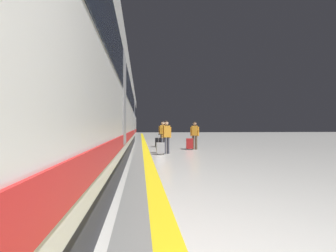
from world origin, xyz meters
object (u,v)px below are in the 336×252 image
(suitcase_mid, at_px, (190,144))
(passenger_near, at_px, (166,134))
(passenger_mid, at_px, (195,133))
(suitcase_near, at_px, (160,148))
(passenger_far, at_px, (163,132))
(suitcase_far, at_px, (158,142))
(high_speed_train, at_px, (94,97))

(suitcase_mid, bearing_deg, passenger_near, -127.99)
(passenger_mid, xyz_separation_m, suitcase_mid, (-0.32, -0.12, -0.59))
(suitcase_near, height_order, passenger_mid, passenger_mid)
(passenger_near, xyz_separation_m, suitcase_mid, (1.54, 1.97, -0.58))
(passenger_far, relative_size, suitcase_far, 1.69)
(passenger_mid, distance_m, suitcase_far, 2.72)
(passenger_near, height_order, suitcase_near, passenger_near)
(passenger_mid, distance_m, suitcase_mid, 0.68)
(passenger_mid, bearing_deg, high_speed_train, -142.06)
(passenger_mid, distance_m, passenger_far, 2.63)
(passenger_near, relative_size, passenger_far, 0.96)
(high_speed_train, bearing_deg, suitcase_far, 62.29)
(passenger_far, bearing_deg, high_speed_train, -119.07)
(suitcase_near, bearing_deg, high_speed_train, -152.90)
(passenger_near, relative_size, passenger_mid, 0.99)
(high_speed_train, distance_m, passenger_far, 6.90)
(passenger_near, xyz_separation_m, suitcase_far, (-0.12, 3.86, -0.60))
(suitcase_near, xyz_separation_m, passenger_far, (0.52, 4.47, 0.65))
(high_speed_train, height_order, passenger_mid, high_speed_train)
(suitcase_near, distance_m, suitcase_mid, 2.97)
(passenger_near, bearing_deg, passenger_mid, 48.33)
(passenger_far, height_order, suitcase_far, passenger_far)
(high_speed_train, bearing_deg, suitcase_near, 27.10)
(suitcase_near, relative_size, passenger_far, 0.57)
(suitcase_mid, bearing_deg, passenger_far, 121.81)
(high_speed_train, bearing_deg, passenger_mid, 37.94)
(passenger_far, bearing_deg, suitcase_near, -96.65)
(suitcase_mid, bearing_deg, suitcase_near, -128.74)
(passenger_far, distance_m, suitcase_far, 0.76)
(suitcase_mid, bearing_deg, high_speed_train, -141.05)
(high_speed_train, xyz_separation_m, passenger_near, (3.07, 1.75, -1.57))
(suitcase_near, relative_size, suitcase_far, 0.96)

